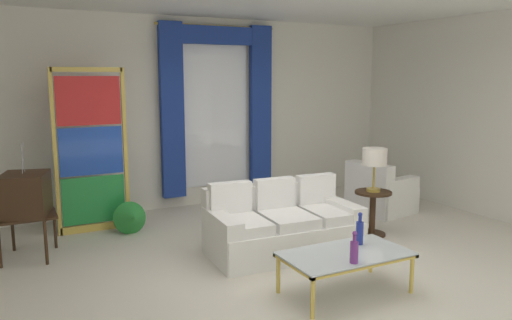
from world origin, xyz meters
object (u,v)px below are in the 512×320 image
object	(u,v)px
table_lamp_brass	(375,159)
peacock_figurine	(132,219)
round_side_table	(373,209)
coffee_table	(346,256)
stained_glass_divider	(91,154)
bottle_blue_decanter	(360,231)
vintage_tv	(25,196)
couch_white_long	(281,226)
bottle_crystal_tall	(354,250)
armchair_white	(379,194)

from	to	relation	value
table_lamp_brass	peacock_figurine	bearing A→B (deg)	152.42
round_side_table	coffee_table	bearing A→B (deg)	-137.87
stained_glass_divider	bottle_blue_decanter	bearing A→B (deg)	-55.63
vintage_tv	peacock_figurine	xyz separation A→B (m)	(1.26, 0.30, -0.51)
couch_white_long	peacock_figurine	xyz separation A→B (m)	(-1.45, 1.45, -0.08)
stained_glass_divider	vintage_tv	bearing A→B (deg)	-140.81
bottle_blue_decanter	vintage_tv	xyz separation A→B (m)	(-2.94, 2.33, 0.18)
vintage_tv	stained_glass_divider	distance (m)	1.16
bottle_crystal_tall	peacock_figurine	xyz separation A→B (m)	(-1.30, 3.02, -0.31)
bottle_blue_decanter	armchair_white	size ratio (longest dim) A/B	0.35
coffee_table	round_side_table	world-z (taller)	round_side_table
vintage_tv	stained_glass_divider	world-z (taller)	stained_glass_divider
round_side_table	bottle_crystal_tall	bearing A→B (deg)	-134.73
couch_white_long	bottle_blue_decanter	world-z (taller)	couch_white_long
couch_white_long	bottle_blue_decanter	bearing A→B (deg)	-79.18
coffee_table	table_lamp_brass	world-z (taller)	table_lamp_brass
coffee_table	peacock_figurine	xyz separation A→B (m)	(-1.40, 2.77, -0.15)
bottle_crystal_tall	table_lamp_brass	distance (m)	2.23
couch_white_long	vintage_tv	xyz separation A→B (m)	(-2.71, 1.15, 0.42)
bottle_blue_decanter	stained_glass_divider	distance (m)	3.71
armchair_white	peacock_figurine	world-z (taller)	armchair_white
couch_white_long	bottle_crystal_tall	size ratio (longest dim) A/B	6.02
stained_glass_divider	table_lamp_brass	bearing A→B (deg)	-30.18
bottle_crystal_tall	armchair_white	distance (m)	3.36
vintage_tv	table_lamp_brass	bearing A→B (deg)	-16.05
bottle_blue_decanter	vintage_tv	world-z (taller)	vintage_tv
armchair_white	peacock_figurine	xyz separation A→B (m)	(-3.67, 0.64, -0.07)
couch_white_long	bottle_crystal_tall	world-z (taller)	couch_white_long
coffee_table	bottle_crystal_tall	world-z (taller)	bottle_crystal_tall
coffee_table	table_lamp_brass	bearing A→B (deg)	42.13
bottle_crystal_tall	vintage_tv	xyz separation A→B (m)	(-2.56, 2.72, 0.20)
couch_white_long	vintage_tv	world-z (taller)	vintage_tv
coffee_table	bottle_blue_decanter	distance (m)	0.35
coffee_table	peacock_figurine	world-z (taller)	peacock_figurine
armchair_white	round_side_table	bearing A→B (deg)	-135.17
vintage_tv	peacock_figurine	world-z (taller)	vintage_tv
couch_white_long	stained_glass_divider	xyz separation A→B (m)	(-1.85, 1.85, 0.75)
bottle_crystal_tall	couch_white_long	bearing A→B (deg)	84.68
bottle_blue_decanter	armchair_white	xyz separation A→B (m)	(1.99, 1.99, -0.26)
peacock_figurine	coffee_table	bearing A→B (deg)	-63.17
coffee_table	round_side_table	size ratio (longest dim) A/B	2.06
bottle_blue_decanter	armchair_white	bearing A→B (deg)	44.95
stained_glass_divider	table_lamp_brass	size ratio (longest dim) A/B	3.86
bottle_blue_decanter	bottle_crystal_tall	world-z (taller)	bottle_blue_decanter
armchair_white	table_lamp_brass	world-z (taller)	table_lamp_brass
stained_glass_divider	round_side_table	xyz separation A→B (m)	(3.23, -1.88, -0.70)
bottle_crystal_tall	round_side_table	xyz separation A→B (m)	(1.53, 1.54, -0.17)
coffee_table	stained_glass_divider	distance (m)	3.71
coffee_table	bottle_crystal_tall	size ratio (longest dim) A/B	4.08
armchair_white	table_lamp_brass	bearing A→B (deg)	-135.17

